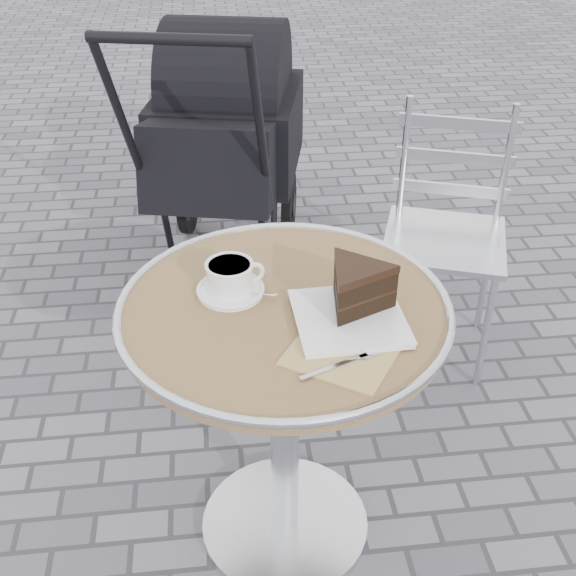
{
  "coord_description": "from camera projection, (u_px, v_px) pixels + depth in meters",
  "views": [
    {
      "loc": [
        -0.14,
        -1.24,
        1.62
      ],
      "look_at": [
        0.01,
        -0.01,
        0.78
      ],
      "focal_mm": 45.0,
      "sensor_mm": 36.0,
      "label": 1
    }
  ],
  "objects": [
    {
      "name": "baby_stroller",
      "position": [
        224.0,
        151.0,
        2.79
      ],
      "size": [
        0.7,
        1.15,
        1.11
      ],
      "rotation": [
        0.0,
        0.0,
        -0.22
      ],
      "color": "black",
      "rests_on": "ground"
    },
    {
      "name": "ground",
      "position": [
        285.0,
        527.0,
        1.94
      ],
      "size": [
        80.0,
        80.0,
        0.0
      ],
      "primitive_type": "plane",
      "color": "slate",
      "rests_on": "ground"
    },
    {
      "name": "bistro_chair",
      "position": [
        449.0,
        204.0,
        2.36
      ],
      "size": [
        0.49,
        0.49,
        0.85
      ],
      "rotation": [
        0.0,
        0.0,
        -0.34
      ],
      "color": "silver",
      "rests_on": "ground"
    },
    {
      "name": "cafe_table",
      "position": [
        284.0,
        365.0,
        1.62
      ],
      "size": [
        0.72,
        0.72,
        0.74
      ],
      "color": "silver",
      "rests_on": "ground"
    },
    {
      "name": "cake_plate_set",
      "position": [
        355.0,
        295.0,
        1.47
      ],
      "size": [
        0.28,
        0.35,
        0.12
      ],
      "rotation": [
        0.0,
        0.0,
        0.03
      ],
      "color": "tan",
      "rests_on": "cafe_table"
    },
    {
      "name": "cappuccino_set",
      "position": [
        231.0,
        280.0,
        1.55
      ],
      "size": [
        0.17,
        0.14,
        0.07
      ],
      "rotation": [
        0.0,
        0.0,
        0.23
      ],
      "color": "white",
      "rests_on": "cafe_table"
    }
  ]
}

